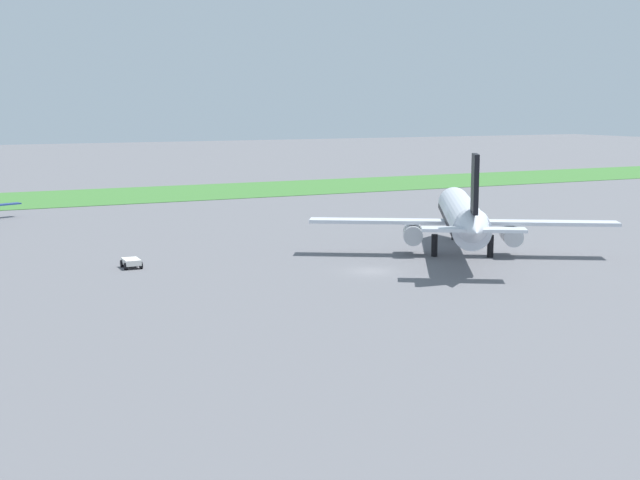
% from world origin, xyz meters
% --- Properties ---
extents(ground_plane, '(600.00, 600.00, 0.00)m').
position_xyz_m(ground_plane, '(0.00, 0.00, 0.00)').
color(ground_plane, slate).
extents(grass_taxiway_strip, '(360.00, 28.00, 0.08)m').
position_xyz_m(grass_taxiway_strip, '(0.00, 80.48, 0.04)').
color(grass_taxiway_strip, '#3D7533').
rests_on(grass_taxiway_strip, ground_plane).
extents(airplane_midfield_jet, '(28.92, 28.92, 11.44)m').
position_xyz_m(airplane_midfield_jet, '(13.11, 3.61, 4.12)').
color(airplane_midfield_jet, silver).
rests_on(airplane_midfield_jet, ground_plane).
extents(baggage_cart_near_gate, '(1.81, 2.44, 0.90)m').
position_xyz_m(baggage_cart_near_gate, '(-20.17, 11.87, 0.57)').
color(baggage_cart_near_gate, white).
rests_on(baggage_cart_near_gate, ground_plane).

